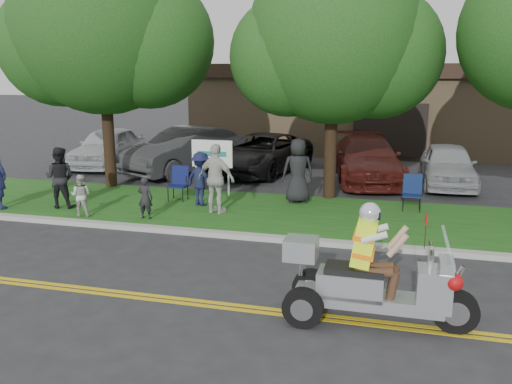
% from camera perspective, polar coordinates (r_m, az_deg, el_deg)
% --- Properties ---
extents(ground, '(120.00, 120.00, 0.00)m').
position_cam_1_polar(ground, '(9.46, -1.15, -10.84)').
color(ground, '#28282B').
rests_on(ground, ground).
extents(centerline_near, '(60.00, 0.10, 0.01)m').
position_cam_1_polar(centerline_near, '(8.95, -2.20, -12.24)').
color(centerline_near, gold).
rests_on(centerline_near, ground).
extents(centerline_far, '(60.00, 0.10, 0.01)m').
position_cam_1_polar(centerline_far, '(9.09, -1.89, -11.83)').
color(centerline_far, gold).
rests_on(centerline_far, ground).
extents(curb, '(60.00, 0.25, 0.12)m').
position_cam_1_polar(curb, '(12.21, 2.81, -4.99)').
color(curb, '#A8A89E').
rests_on(curb, ground).
extents(grass_verge, '(60.00, 4.00, 0.10)m').
position_cam_1_polar(grass_verge, '(14.23, 4.64, -2.42)').
color(grass_verge, '#185015').
rests_on(grass_verge, ground).
extents(commercial_building, '(18.00, 8.20, 4.00)m').
position_cam_1_polar(commercial_building, '(27.36, 14.17, 8.76)').
color(commercial_building, '#9E7F5B').
rests_on(commercial_building, ground).
extents(tree_left, '(6.62, 5.40, 7.78)m').
position_cam_1_polar(tree_left, '(17.75, -15.64, 15.82)').
color(tree_left, '#332114').
rests_on(tree_left, ground).
extents(tree_mid, '(5.88, 4.80, 7.05)m').
position_cam_1_polar(tree_mid, '(15.67, 8.38, 15.07)').
color(tree_mid, '#332114').
rests_on(tree_mid, ground).
extents(business_sign, '(1.25, 0.06, 1.75)m').
position_cam_1_polar(business_sign, '(16.04, -4.64, 3.71)').
color(business_sign, silver).
rests_on(business_sign, ground).
extents(trike_scooter, '(2.89, 0.96, 1.90)m').
position_cam_1_polar(trike_scooter, '(8.44, 11.85, -9.26)').
color(trike_scooter, black).
rests_on(trike_scooter, ground).
extents(lawn_chair_a, '(0.52, 0.54, 0.97)m').
position_cam_1_polar(lawn_chair_a, '(15.70, -8.10, 1.17)').
color(lawn_chair_a, black).
rests_on(lawn_chair_a, grass_verge).
extents(lawn_chair_b, '(0.50, 0.52, 0.94)m').
position_cam_1_polar(lawn_chair_b, '(15.03, 16.13, 0.20)').
color(lawn_chair_b, black).
rests_on(lawn_chair_b, grass_verge).
extents(spectator_adult_mid, '(0.89, 0.74, 1.65)m').
position_cam_1_polar(spectator_adult_mid, '(15.53, -19.95, 1.45)').
color(spectator_adult_mid, black).
rests_on(spectator_adult_mid, grass_verge).
extents(spectator_adult_right, '(1.14, 0.69, 1.82)m').
position_cam_1_polar(spectator_adult_right, '(14.04, -4.20, 1.40)').
color(spectator_adult_right, beige).
rests_on(spectator_adult_right, grass_verge).
extents(spectator_chair_a, '(1.09, 0.86, 1.48)m').
position_cam_1_polar(spectator_chair_a, '(14.92, -5.83, 1.39)').
color(spectator_chair_a, '#161B3F').
rests_on(spectator_chair_a, grass_verge).
extents(spectator_chair_b, '(1.03, 0.84, 1.82)m').
position_cam_1_polar(spectator_chair_b, '(15.18, 4.43, 2.27)').
color(spectator_chair_b, black).
rests_on(spectator_chair_b, grass_verge).
extents(child_left, '(0.40, 0.27, 1.07)m').
position_cam_1_polar(child_left, '(13.84, -11.59, -0.60)').
color(child_left, black).
rests_on(child_left, grass_verge).
extents(child_right, '(0.58, 0.49, 1.08)m').
position_cam_1_polar(child_right, '(14.50, -17.95, -0.33)').
color(child_right, '#B8B9B2').
rests_on(child_right, grass_verge).
extents(parked_car_far_left, '(2.21, 4.64, 1.53)m').
position_cam_1_polar(parked_car_far_left, '(22.28, -15.32, 4.61)').
color(parked_car_far_left, '#BABEC2').
rests_on(parked_car_far_left, ground).
extents(parked_car_left, '(3.66, 5.35, 1.67)m').
position_cam_1_polar(parked_car_left, '(20.21, -7.34, 4.35)').
color(parked_car_left, '#2E2E31').
rests_on(parked_car_left, ground).
extents(parked_car_mid, '(3.40, 5.55, 1.44)m').
position_cam_1_polar(parked_car_mid, '(20.12, 0.60, 4.08)').
color(parked_car_mid, black).
rests_on(parked_car_mid, ground).
extents(parked_car_right, '(3.10, 5.50, 1.51)m').
position_cam_1_polar(parked_car_right, '(19.01, 11.57, 3.40)').
color(parked_car_right, '#4A1611').
rests_on(parked_car_right, ground).
extents(parked_car_far_right, '(1.74, 4.13, 1.40)m').
position_cam_1_polar(parked_car_far_right, '(18.90, 19.54, 2.69)').
color(parked_car_far_right, '#A1A3A8').
rests_on(parked_car_far_right, ground).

